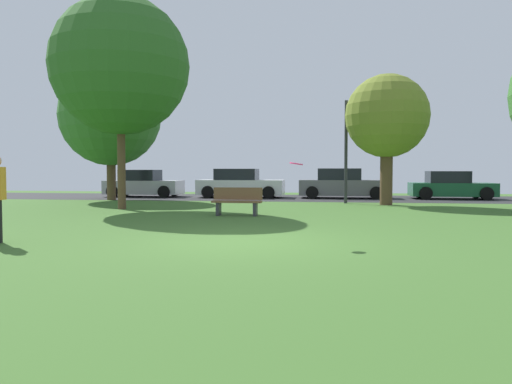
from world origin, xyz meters
TOP-DOWN VIEW (x-y plane):
  - ground_plane at (0.00, 0.00)m, footprint 44.00×44.00m
  - road_strip at (0.00, 16.00)m, footprint 44.00×6.40m
  - maple_tree_far at (-8.81, 12.99)m, footprint 4.88×4.88m
  - oak_tree_center at (4.12, 11.46)m, footprint 3.48×3.48m
  - oak_tree_right at (-5.94, 7.68)m, footprint 5.11×5.11m
  - frisbee_disc at (1.12, 0.10)m, footprint 0.29×0.29m
  - parked_car_silver at (-8.36, 16.00)m, footprint 4.11×1.98m
  - parked_car_white at (-2.97, 16.08)m, footprint 4.54×2.06m
  - parked_car_grey at (2.42, 16.26)m, footprint 4.54×1.97m
  - parked_car_green at (7.81, 16.32)m, footprint 4.05×2.04m
  - park_bench at (-1.17, 5.76)m, footprint 1.60×0.45m
  - street_lamp_post at (2.46, 12.20)m, footprint 0.14×0.14m

SIDE VIEW (x-z plane):
  - ground_plane at x=0.00m, z-range 0.00..0.00m
  - road_strip at x=0.00m, z-range 0.00..0.01m
  - park_bench at x=-1.17m, z-range 0.01..0.91m
  - parked_car_green at x=7.81m, z-range -0.07..1.34m
  - parked_car_silver at x=-8.36m, z-range -0.07..1.40m
  - parked_car_white at x=-2.97m, z-range -0.07..1.46m
  - parked_car_grey at x=2.42m, z-range -0.07..1.47m
  - frisbee_disc at x=1.12m, z-range 1.57..1.63m
  - street_lamp_post at x=2.46m, z-range 0.00..4.50m
  - oak_tree_center at x=4.12m, z-range 0.95..6.41m
  - maple_tree_far at x=-8.81m, z-range 0.82..7.38m
  - oak_tree_right at x=-5.94m, z-range 1.38..9.27m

